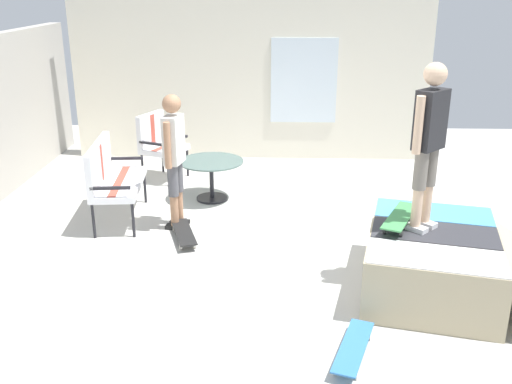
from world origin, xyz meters
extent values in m
cube|color=beige|center=(0.00, 0.00, -0.05)|extent=(12.00, 12.00, 0.10)
cube|color=silver|center=(3.80, 0.50, 1.35)|extent=(0.20, 6.00, 2.70)
cube|color=silver|center=(3.69, -0.40, 1.35)|extent=(0.03, 1.10, 1.40)
cube|color=tan|center=(-0.82, -1.51, 0.30)|extent=(1.90, 1.57, 0.60)
cube|color=silver|center=(-1.36, -1.39, 0.61)|extent=(0.79, 1.28, 0.01)
cube|color=#333338|center=(-0.82, -1.51, 0.61)|extent=(0.79, 1.28, 0.01)
cube|color=#4C99D8|center=(-0.27, -1.64, 0.61)|extent=(0.79, 1.28, 0.01)
cylinder|color=#B2B2B7|center=(-0.69, -0.94, 0.58)|extent=(1.57, 0.40, 0.05)
cylinder|color=black|center=(0.30, 1.75, 0.22)|extent=(0.04, 0.04, 0.44)
cylinder|color=black|center=(1.47, 1.86, 0.22)|extent=(0.04, 0.04, 0.44)
cylinder|color=black|center=(0.25, 2.21, 0.22)|extent=(0.04, 0.04, 0.44)
cylinder|color=black|center=(1.42, 2.33, 0.22)|extent=(0.04, 0.04, 0.44)
cube|color=silver|center=(0.86, 2.04, 0.48)|extent=(1.30, 0.67, 0.08)
cube|color=#B74738|center=(0.86, 2.04, 0.52)|extent=(1.21, 0.22, 0.00)
cube|color=silver|center=(0.84, 2.27, 0.77)|extent=(1.25, 0.20, 0.50)
cube|color=#B74738|center=(0.84, 2.27, 0.77)|extent=(0.11, 0.09, 0.46)
cube|color=black|center=(0.26, 1.98, 0.64)|extent=(0.09, 0.47, 0.04)
cube|color=black|center=(1.46, 2.10, 0.64)|extent=(0.09, 0.47, 0.04)
cylinder|color=black|center=(2.16, 1.66, 0.22)|extent=(0.04, 0.04, 0.44)
cylinder|color=black|center=(2.65, 1.44, 0.22)|extent=(0.04, 0.04, 0.44)
cylinder|color=black|center=(2.35, 2.09, 0.22)|extent=(0.04, 0.04, 0.44)
cylinder|color=black|center=(2.84, 1.87, 0.22)|extent=(0.04, 0.04, 0.44)
cube|color=silver|center=(2.50, 1.77, 0.48)|extent=(0.79, 0.75, 0.08)
cube|color=#B74738|center=(2.50, 1.77, 0.52)|extent=(0.57, 0.32, 0.00)
cube|color=silver|center=(2.60, 1.98, 0.77)|extent=(0.60, 0.32, 0.50)
cube|color=#B74738|center=(2.60, 1.98, 0.77)|extent=(0.13, 0.12, 0.46)
cube|color=black|center=(2.24, 1.88, 0.64)|extent=(0.23, 0.45, 0.04)
cube|color=black|center=(2.77, 1.65, 0.64)|extent=(0.23, 0.45, 0.04)
cylinder|color=black|center=(1.62, 0.95, 0.28)|extent=(0.06, 0.06, 0.55)
cylinder|color=black|center=(1.62, 0.95, 0.01)|extent=(0.44, 0.44, 0.03)
cylinder|color=#4C6660|center=(1.62, 0.95, 0.56)|extent=(0.90, 0.90, 0.02)
cube|color=black|center=(0.56, 1.29, 0.03)|extent=(0.15, 0.26, 0.05)
cylinder|color=#9E7051|center=(0.56, 1.29, 0.25)|extent=(0.10, 0.10, 0.39)
cylinder|color=#4C4C51|center=(0.56, 1.29, 0.64)|extent=(0.13, 0.13, 0.39)
cube|color=black|center=(0.72, 1.26, 0.03)|extent=(0.15, 0.26, 0.05)
cylinder|color=#9E7051|center=(0.72, 1.26, 0.25)|extent=(0.10, 0.10, 0.39)
cylinder|color=#4C4C51|center=(0.72, 1.26, 0.64)|extent=(0.13, 0.13, 0.39)
cube|color=silver|center=(0.64, 1.27, 1.13)|extent=(0.35, 0.24, 0.58)
sphere|color=#9E7051|center=(0.64, 1.27, 1.56)|extent=(0.22, 0.22, 0.22)
cylinder|color=#9E7051|center=(0.44, 1.31, 1.11)|extent=(0.08, 0.08, 0.55)
cylinder|color=#9E7051|center=(0.84, 1.24, 1.11)|extent=(0.08, 0.08, 0.55)
cube|color=silver|center=(-0.78, -1.33, 0.64)|extent=(0.25, 0.25, 0.05)
cylinder|color=beige|center=(-0.78, -1.33, 0.85)|extent=(0.10, 0.10, 0.38)
cylinder|color=slate|center=(-0.78, -1.33, 1.23)|extent=(0.13, 0.13, 0.38)
cube|color=silver|center=(-0.66, -1.45, 0.64)|extent=(0.25, 0.25, 0.05)
cylinder|color=beige|center=(-0.66, -1.45, 0.85)|extent=(0.10, 0.10, 0.38)
cylinder|color=slate|center=(-0.66, -1.45, 1.23)|extent=(0.13, 0.13, 0.38)
cube|color=#262628|center=(-0.72, -1.39, 1.71)|extent=(0.35, 0.35, 0.56)
sphere|color=beige|center=(-0.72, -1.39, 2.12)|extent=(0.21, 0.21, 0.21)
cylinder|color=beige|center=(-0.86, -1.24, 1.69)|extent=(0.08, 0.08, 0.53)
cylinder|color=beige|center=(-0.58, -1.53, 1.69)|extent=(0.08, 0.08, 0.53)
cube|color=black|center=(0.26, 1.14, 0.09)|extent=(0.82, 0.44, 0.02)
cylinder|color=silver|center=(0.55, 1.15, 0.03)|extent=(0.06, 0.05, 0.06)
cylinder|color=silver|center=(0.50, 1.30, 0.03)|extent=(0.06, 0.05, 0.06)
cylinder|color=silver|center=(0.02, 0.97, 0.03)|extent=(0.06, 0.05, 0.06)
cylinder|color=silver|center=(-0.03, 1.13, 0.03)|extent=(0.06, 0.05, 0.06)
cube|color=#3372B2|center=(-1.98, -0.61, 0.09)|extent=(0.82, 0.45, 0.02)
cylinder|color=silver|center=(-1.75, -0.78, 0.03)|extent=(0.06, 0.05, 0.06)
cylinder|color=silver|center=(-1.69, -0.63, 0.03)|extent=(0.06, 0.05, 0.06)
cylinder|color=silver|center=(-2.28, -0.60, 0.03)|extent=(0.06, 0.05, 0.06)
cylinder|color=silver|center=(-2.22, -0.45, 0.03)|extent=(0.06, 0.05, 0.06)
cube|color=#3F8C4C|center=(-0.65, -1.21, 0.71)|extent=(0.81, 0.51, 0.01)
cylinder|color=#333333|center=(-0.42, -1.39, 0.64)|extent=(0.06, 0.05, 0.06)
cylinder|color=#333333|center=(-0.36, -1.25, 0.64)|extent=(0.06, 0.05, 0.06)
cylinder|color=#333333|center=(-0.93, -1.16, 0.64)|extent=(0.06, 0.05, 0.06)
cylinder|color=#333333|center=(-0.87, -1.02, 0.64)|extent=(0.06, 0.05, 0.06)
camera|label=1|loc=(-6.03, 0.03, 2.91)|focal=40.58mm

